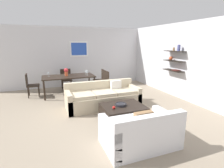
{
  "coord_description": "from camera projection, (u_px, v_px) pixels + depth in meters",
  "views": [
    {
      "loc": [
        -1.57,
        -4.76,
        2.0
      ],
      "look_at": [
        0.34,
        0.2,
        0.75
      ],
      "focal_mm": 28.27,
      "sensor_mm": 36.0,
      "label": 1
    }
  ],
  "objects": [
    {
      "name": "apple_on_coffee_table",
      "position": [
        114.0,
        108.0,
        4.41
      ],
      "size": [
        0.08,
        0.08,
        0.08
      ],
      "primitive_type": "sphere",
      "color": "red",
      "rests_on": "coffee_table"
    },
    {
      "name": "dining_chair_right_far",
      "position": [
        101.0,
        78.0,
        7.54
      ],
      "size": [
        0.44,
        0.44,
        0.88
      ],
      "color": "black",
      "rests_on": "ground"
    },
    {
      "name": "decorative_bowl",
      "position": [
        121.0,
        104.0,
        4.64
      ],
      "size": [
        0.3,
        0.3,
        0.06
      ],
      "color": "black",
      "rests_on": "coffee_table"
    },
    {
      "name": "centerpiece_vase",
      "position": [
        66.0,
        72.0,
        6.75
      ],
      "size": [
        0.16,
        0.16,
        0.3
      ],
      "color": "#D85933",
      "rests_on": "dining_table"
    },
    {
      "name": "dining_table",
      "position": [
        69.0,
        77.0,
        6.81
      ],
      "size": [
        1.95,
        0.98,
        0.75
      ],
      "color": "black",
      "rests_on": "ground"
    },
    {
      "name": "dining_chair_left_far",
      "position": [
        30.0,
        84.0,
        6.57
      ],
      "size": [
        0.44,
        0.44,
        0.88
      ],
      "color": "black",
      "rests_on": "ground"
    },
    {
      "name": "loveseat_white",
      "position": [
        140.0,
        132.0,
        3.45
      ],
      "size": [
        1.43,
        0.9,
        0.78
      ],
      "color": "white",
      "rests_on": "ground"
    },
    {
      "name": "dining_chair_head",
      "position": [
        66.0,
        78.0,
        7.67
      ],
      "size": [
        0.44,
        0.44,
        0.88
      ],
      "color": "black",
      "rests_on": "ground"
    },
    {
      "name": "wine_glass_right_far",
      "position": [
        86.0,
        72.0,
        7.13
      ],
      "size": [
        0.06,
        0.06,
        0.15
      ],
      "color": "silver",
      "rests_on": "dining_table"
    },
    {
      "name": "right_wall_shelf_unit",
      "position": [
        175.0,
        60.0,
        6.62
      ],
      "size": [
        0.34,
        8.2,
        2.7
      ],
      "color": "silver",
      "rests_on": "ground"
    },
    {
      "name": "back_wall_unit",
      "position": [
        86.0,
        57.0,
        8.33
      ],
      "size": [
        8.4,
        0.09,
        2.7
      ],
      "color": "silver",
      "rests_on": "ground"
    },
    {
      "name": "wine_glass_right_near",
      "position": [
        87.0,
        72.0,
        6.91
      ],
      "size": [
        0.07,
        0.07,
        0.19
      ],
      "color": "silver",
      "rests_on": "dining_table"
    },
    {
      "name": "dining_chair_right_near",
      "position": [
        104.0,
        80.0,
        7.14
      ],
      "size": [
        0.44,
        0.44,
        0.88
      ],
      "color": "black",
      "rests_on": "ground"
    },
    {
      "name": "sofa_beige",
      "position": [
        103.0,
        98.0,
        5.6
      ],
      "size": [
        2.3,
        0.9,
        0.78
      ],
      "color": "beige",
      "rests_on": "ground"
    },
    {
      "name": "wine_glass_head",
      "position": [
        67.0,
        71.0,
        7.16
      ],
      "size": [
        0.07,
        0.07,
        0.18
      ],
      "color": "silver",
      "rests_on": "dining_table"
    },
    {
      "name": "coffee_table",
      "position": [
        123.0,
        112.0,
        4.7
      ],
      "size": [
        1.09,
        0.91,
        0.38
      ],
      "color": "black",
      "rests_on": "ground"
    },
    {
      "name": "wine_glass_left_far",
      "position": [
        49.0,
        73.0,
        6.63
      ],
      "size": [
        0.07,
        0.07,
        0.17
      ],
      "color": "silver",
      "rests_on": "dining_table"
    },
    {
      "name": "ground_plane",
      "position": [
        104.0,
        110.0,
        5.33
      ],
      "size": [
        18.0,
        18.0,
        0.0
      ],
      "primitive_type": "plane",
      "color": "gray"
    }
  ]
}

